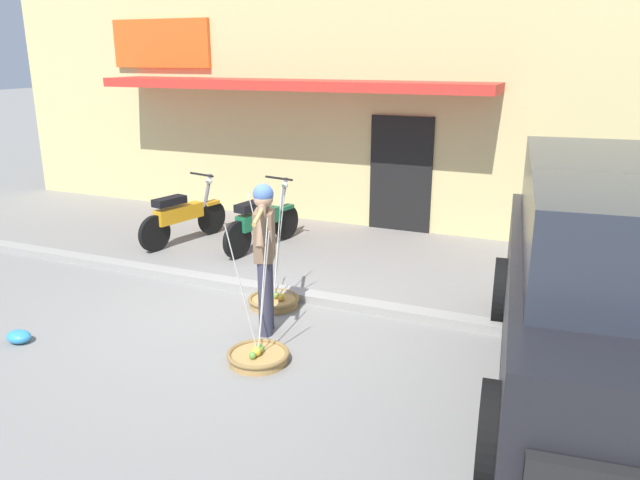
{
  "coord_description": "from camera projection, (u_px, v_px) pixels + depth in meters",
  "views": [
    {
      "loc": [
        3.36,
        -5.91,
        3.0
      ],
      "look_at": [
        0.55,
        0.6,
        0.85
      ],
      "focal_mm": 34.49,
      "sensor_mm": 36.0,
      "label": 1
    }
  ],
  "objects": [
    {
      "name": "ground_plane",
      "position": [
        258.0,
        316.0,
        7.34
      ],
      "size": [
        90.0,
        90.0,
        0.0
      ],
      "primitive_type": "plane",
      "color": "gray"
    },
    {
      "name": "fruit_basket_right_side",
      "position": [
        258.0,
        356.0,
        6.22
      ],
      "size": [
        0.64,
        0.64,
        1.45
      ],
      "color": "#B2894C",
      "rests_on": "ground"
    },
    {
      "name": "parked_truck",
      "position": [
        623.0,
        280.0,
        5.31
      ],
      "size": [
        2.54,
        4.97,
        2.1
      ],
      "color": "black",
      "rests_on": "ground"
    },
    {
      "name": "fruit_vendor",
      "position": [
        265.0,
        249.0,
        6.66
      ],
      "size": [
        0.57,
        1.38,
        1.7
      ],
      "color": "#38384C",
      "rests_on": "ground"
    },
    {
      "name": "fruit_basket_left_side",
      "position": [
        274.0,
        300.0,
        7.62
      ],
      "size": [
        0.64,
        0.64,
        1.45
      ],
      "color": "#B2894C",
      "rests_on": "ground"
    },
    {
      "name": "sidewalk_curb",
      "position": [
        284.0,
        292.0,
        7.94
      ],
      "size": [
        20.0,
        0.24,
        0.1
      ],
      "primitive_type": "cube",
      "color": "gray",
      "rests_on": "ground"
    },
    {
      "name": "motorcycle_nearest_shop",
      "position": [
        182.0,
        216.0,
        10.08
      ],
      "size": [
        0.61,
        1.79,
        1.09
      ],
      "color": "black",
      "rests_on": "ground"
    },
    {
      "name": "motorcycle_second_in_row",
      "position": [
        261.0,
        221.0,
        9.77
      ],
      "size": [
        0.56,
        1.8,
        1.09
      ],
      "color": "black",
      "rests_on": "ground"
    },
    {
      "name": "storefront_building",
      "position": [
        348.0,
        98.0,
        13.29
      ],
      "size": [
        13.0,
        6.0,
        4.2
      ],
      "color": "#DBC684",
      "rests_on": "ground"
    },
    {
      "name": "plastic_litter_bag",
      "position": [
        19.0,
        337.0,
        6.65
      ],
      "size": [
        0.28,
        0.22,
        0.14
      ],
      "primitive_type": "ellipsoid",
      "color": "#3393D1",
      "rests_on": "ground"
    }
  ]
}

